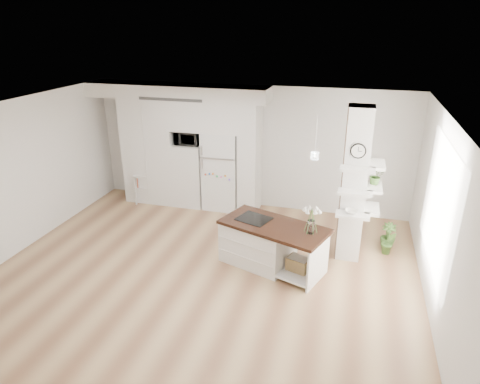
% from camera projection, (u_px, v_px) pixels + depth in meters
% --- Properties ---
extents(floor, '(7.00, 6.00, 0.01)m').
position_uv_depth(floor, '(204.00, 272.00, 7.22)').
color(floor, tan).
rests_on(floor, ground).
extents(room, '(7.04, 6.04, 2.72)m').
position_uv_depth(room, '(201.00, 168.00, 6.53)').
color(room, white).
rests_on(room, ground).
extents(cabinet_wall, '(4.00, 0.71, 2.70)m').
position_uv_depth(cabinet_wall, '(182.00, 140.00, 9.40)').
color(cabinet_wall, white).
rests_on(cabinet_wall, floor).
extents(refrigerator, '(0.78, 0.69, 1.75)m').
position_uv_depth(refrigerator, '(222.00, 170.00, 9.42)').
color(refrigerator, white).
rests_on(refrigerator, floor).
extents(column, '(0.69, 0.90, 2.70)m').
position_uv_depth(column, '(359.00, 187.00, 7.13)').
color(column, silver).
rests_on(column, floor).
extents(window, '(0.00, 2.40, 2.40)m').
position_uv_depth(window, '(439.00, 206.00, 6.06)').
color(window, white).
rests_on(window, room).
extents(pendant_light, '(0.12, 0.12, 0.10)m').
position_uv_depth(pendant_light, '(315.00, 157.00, 6.14)').
color(pendant_light, white).
rests_on(pendant_light, room).
extents(kitchen_island, '(1.95, 1.38, 1.37)m').
position_uv_depth(kitchen_island, '(264.00, 242.00, 7.32)').
color(kitchen_island, white).
rests_on(kitchen_island, floor).
extents(bookshelf, '(0.65, 0.53, 0.68)m').
position_uv_depth(bookshelf, '(149.00, 189.00, 9.92)').
color(bookshelf, white).
rests_on(bookshelf, floor).
extents(floor_plant_a, '(0.27, 0.23, 0.45)m').
position_uv_depth(floor_plant_a, '(388.00, 243.00, 7.70)').
color(floor_plant_a, '#3F6829').
rests_on(floor_plant_a, floor).
extents(floor_plant_b, '(0.29, 0.29, 0.48)m').
position_uv_depth(floor_plant_b, '(388.00, 235.00, 7.92)').
color(floor_plant_b, '#3F6829').
rests_on(floor_plant_b, floor).
extents(microwave, '(0.54, 0.37, 0.30)m').
position_uv_depth(microwave, '(188.00, 138.00, 9.30)').
color(microwave, '#2D2D2D').
rests_on(microwave, cabinet_wall).
extents(shelf_plant, '(0.27, 0.23, 0.30)m').
position_uv_depth(shelf_plant, '(376.00, 176.00, 7.16)').
color(shelf_plant, '#3F6829').
rests_on(shelf_plant, column).
extents(decor_bowl, '(0.22, 0.22, 0.05)m').
position_uv_depth(decor_bowl, '(352.00, 212.00, 7.08)').
color(decor_bowl, white).
rests_on(decor_bowl, column).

